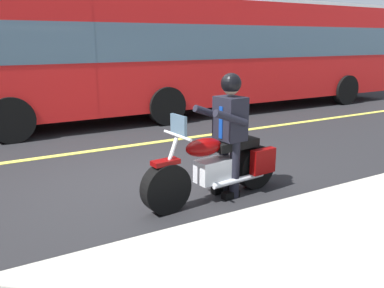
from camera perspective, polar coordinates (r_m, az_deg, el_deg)
The scene contains 5 objects.
ground_plane at distance 6.36m, azimuth -7.68°, elevation -5.14°, with size 80.00×80.00×0.00m, color black.
lane_center_stripe at distance 8.16m, azimuth -12.97°, elevation -0.81°, with size 60.00×0.16×0.01m, color #E5DB4C.
motorcycle_main at distance 5.47m, azimuth 3.79°, elevation -3.39°, with size 2.22×0.73×1.26m.
rider_main at distance 5.43m, azimuth 5.44°, elevation 2.84°, with size 0.66×0.59×1.74m.
bus_near at distance 13.03m, azimuth 8.44°, elevation 13.52°, with size 11.05×2.70×3.30m.
Camera 1 is at (2.18, 5.56, 2.17)m, focal length 36.67 mm.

